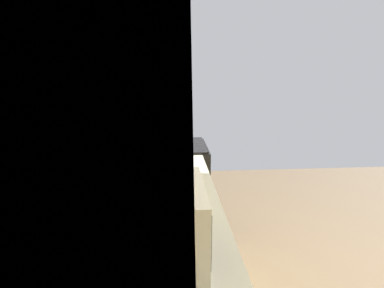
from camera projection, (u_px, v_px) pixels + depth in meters
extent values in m
cube|color=beige|center=(91.00, 154.00, 1.51)|extent=(4.38, 0.12, 2.55)
cube|color=beige|center=(169.00, 284.00, 1.23)|extent=(3.40, 0.62, 0.02)
cube|color=#332819|center=(216.00, 267.00, 2.05)|extent=(0.01, 0.01, 0.80)
cube|color=#332819|center=(207.00, 229.00, 2.52)|extent=(0.01, 0.01, 0.80)
cube|color=black|center=(173.00, 189.00, 3.28)|extent=(0.62, 0.68, 0.89)
cube|color=black|center=(207.00, 192.00, 3.31)|extent=(0.49, 0.01, 0.49)
cube|color=black|center=(172.00, 146.00, 3.17)|extent=(0.59, 0.64, 0.02)
cube|color=black|center=(139.00, 138.00, 3.12)|extent=(0.59, 0.04, 0.18)
cylinder|color=#38383D|center=(185.00, 147.00, 3.04)|extent=(0.11, 0.11, 0.01)
cylinder|color=#38383D|center=(184.00, 141.00, 3.30)|extent=(0.11, 0.11, 0.01)
cylinder|color=#38383D|center=(159.00, 148.00, 3.02)|extent=(0.11, 0.11, 0.01)
cylinder|color=#38383D|center=(160.00, 141.00, 3.29)|extent=(0.11, 0.11, 0.01)
cube|color=white|center=(163.00, 222.00, 1.34)|extent=(0.46, 0.34, 0.32)
cube|color=black|center=(206.00, 225.00, 1.31)|extent=(0.29, 0.01, 0.22)
cube|color=#2D2D33|center=(201.00, 202.00, 1.53)|extent=(0.08, 0.01, 0.22)
cylinder|color=#D84C47|center=(179.00, 174.00, 2.30)|extent=(0.14, 0.14, 0.06)
cylinder|color=#CE4D4D|center=(179.00, 172.00, 2.30)|extent=(0.11, 0.11, 0.03)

